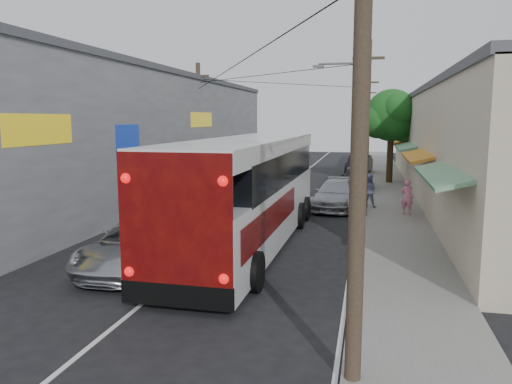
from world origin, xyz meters
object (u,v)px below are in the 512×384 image
Objects in this scene: jeepney at (139,245)px; parked_car_far at (359,165)px; pedestrian_far at (369,191)px; parked_car_mid at (356,178)px; parked_suv at (336,194)px; coach_bus at (249,191)px; pedestrian_near at (407,197)px.

jeepney is 1.11× the size of parked_car_far.
pedestrian_far reaches higher than parked_car_far.
parked_suv is at bearing -97.61° from parked_car_mid.
coach_bus is 4.52m from jeepney.
parked_car_far is 16.65m from pedestrian_far.
coach_bus is at bearing -103.61° from parked_car_mid.
parked_car_mid reaches higher than jeepney.
parked_car_mid is at bearing -82.66° from parked_car_far.
jeepney is at bearing 70.79° from pedestrian_near.
parked_suv is at bearing -85.39° from parked_car_far.
coach_bus reaches higher than parked_car_far.
coach_bus is at bearing 68.64° from pedestrian_far.
pedestrian_far is (0.80, -16.63, 0.18)m from parked_car_far.
jeepney is (-2.60, -3.47, -1.27)m from coach_bus.
pedestrian_near is at bearing -18.10° from parked_suv.
parked_car_mid is (0.80, 7.03, 0.06)m from parked_suv.
coach_bus is at bearing 69.41° from pedestrian_near.
jeepney reaches higher than parked_suv.
parked_suv is 16.75m from parked_car_far.
coach_bus reaches higher than pedestrian_near.
parked_car_far is at bearing 82.97° from coach_bus.
parked_car_far is at bearing 88.88° from parked_car_mid.
pedestrian_near is (8.55, 10.30, 0.21)m from jeepney.
jeepney is 29.14m from parked_car_far.
jeepney is at bearing -108.04° from parked_suv.
parked_car_mid is at bearing -52.82° from pedestrian_near.
parked_car_far is 2.91× the size of pedestrian_near.
pedestrian_far is (-1.75, 1.59, 0.03)m from pedestrian_near.
coach_bus reaches higher than pedestrian_far.
parked_car_mid is at bearing 78.20° from coach_bus.
coach_bus is 15.75m from parked_car_mid.
pedestrian_near reaches higher than parked_suv.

